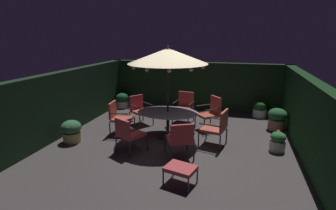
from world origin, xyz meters
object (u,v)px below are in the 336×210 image
patio_chair_southwest (119,116)px  potted_plant_back_center (260,109)px  patio_dining_table (168,116)px  patio_chair_south (139,108)px  ottoman_footrest (180,169)px  potted_plant_back_right (277,118)px  patio_chair_west (128,132)px  potted_plant_left_near (123,100)px  patio_umbrella (168,56)px  patio_chair_east (211,111)px  patio_chair_northeast (217,126)px  patio_chair_southeast (184,105)px  potted_plant_front_corner (278,141)px  potted_plant_left_far (71,131)px  patio_chair_north (180,137)px

patio_chair_southwest → potted_plant_back_center: size_ratio=1.65×
patio_dining_table → patio_chair_south: size_ratio=1.90×
ottoman_footrest → potted_plant_back_right: 4.42m
patio_dining_table → potted_plant_back_center: bearing=44.5°
patio_chair_west → potted_plant_left_near: (-1.95, 3.84, -0.22)m
patio_dining_table → potted_plant_left_near: bearing=136.0°
patio_umbrella → patio_chair_east: bearing=40.0°
patio_chair_east → ottoman_footrest: bearing=-93.7°
patio_chair_northeast → ottoman_footrest: bearing=-104.2°
patio_chair_northeast → potted_plant_back_right: (1.69, 1.76, -0.20)m
patio_chair_east → patio_chair_southwest: size_ratio=1.06×
patio_dining_table → potted_plant_back_center: size_ratio=3.02×
patio_chair_east → potted_plant_left_near: bearing=157.2°
patio_chair_southwest → potted_plant_back_center: patio_chair_southwest is taller
patio_chair_southeast → potted_plant_front_corner: 3.29m
potted_plant_left_near → patio_chair_east: bearing=-22.8°
patio_chair_northeast → potted_plant_left_far: bearing=-168.4°
potted_plant_left_far → potted_plant_back_center: bearing=36.2°
patio_chair_northeast → potted_plant_back_right: bearing=46.1°
potted_plant_left_near → potted_plant_front_corner: (5.59, -2.77, -0.05)m
patio_umbrella → patio_chair_southeast: size_ratio=2.61×
patio_chair_northeast → potted_plant_left_far: size_ratio=1.60×
patio_chair_west → patio_chair_east: bearing=51.6°
patio_chair_northeast → patio_chair_southwest: size_ratio=1.02×
patio_umbrella → patio_chair_east: (1.14, 0.95, -1.74)m
patio_chair_northeast → ottoman_footrest: patio_chair_northeast is taller
patio_chair_southeast → patio_chair_west: 2.90m
patio_dining_table → potted_plant_left_far: 2.71m
potted_plant_back_right → patio_chair_south: bearing=-172.2°
patio_chair_northeast → patio_chair_west: 2.33m
patio_chair_south → potted_plant_left_near: size_ratio=1.56×
potted_plant_back_right → potted_plant_left_near: bearing=169.3°
ottoman_footrest → patio_chair_north: bearing=103.3°
patio_chair_north → potted_plant_left_far: bearing=176.5°
patio_chair_north → patio_dining_table: bearing=116.9°
patio_chair_west → potted_plant_front_corner: 3.80m
potted_plant_left_near → patio_chair_south: bearing=-50.2°
patio_dining_table → potted_plant_back_right: patio_dining_table is taller
patio_chair_southwest → potted_plant_back_center: (4.17, 2.85, -0.28)m
patio_chair_southeast → ottoman_footrest: (0.74, -3.86, -0.25)m
patio_chair_west → potted_plant_back_right: bearing=35.9°
patio_umbrella → patio_chair_east: size_ratio=2.53×
patio_dining_table → patio_chair_west: bearing=-116.7°
patio_chair_north → patio_chair_southeast: (-0.49, 2.78, 0.04)m
patio_umbrella → ottoman_footrest: patio_umbrella is taller
patio_chair_south → potted_plant_back_center: (3.92, 1.82, -0.25)m
patio_chair_southwest → potted_plant_left_far: (-0.99, -0.93, -0.24)m
patio_chair_south → patio_dining_table: bearing=-34.8°
patio_chair_north → potted_plant_front_corner: patio_chair_north is taller
potted_plant_front_corner → ottoman_footrest: bearing=-133.6°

